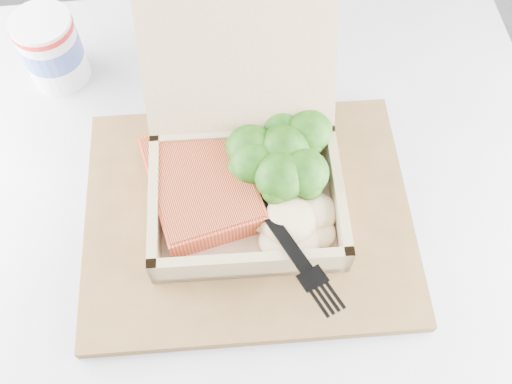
# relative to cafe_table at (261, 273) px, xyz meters

# --- Properties ---
(cafe_table) EXTENTS (0.86, 0.86, 0.70)m
(cafe_table) POSITION_rel_cafe_table_xyz_m (0.00, 0.00, 0.00)
(cafe_table) COLOR black
(cafe_table) RESTS_ON floor
(serving_tray) EXTENTS (0.40, 0.35, 0.01)m
(serving_tray) POSITION_rel_cafe_table_xyz_m (-0.01, -0.01, 0.19)
(serving_tray) COLOR brown
(serving_tray) RESTS_ON cafe_table
(takeout_container) EXTENTS (0.25, 0.28, 0.17)m
(takeout_container) POSITION_rel_cafe_table_xyz_m (-0.02, 0.03, 0.24)
(takeout_container) COLOR tan
(takeout_container) RESTS_ON serving_tray
(salmon_fillet) EXTENTS (0.15, 0.17, 0.03)m
(salmon_fillet) POSITION_rel_cafe_table_xyz_m (-0.07, 0.01, 0.22)
(salmon_fillet) COLOR #E1482C
(salmon_fillet) RESTS_ON takeout_container
(broccoli_pile) EXTENTS (0.12, 0.12, 0.04)m
(broccoli_pile) POSITION_rel_cafe_table_xyz_m (0.02, 0.05, 0.23)
(broccoli_pile) COLOR #357A1B
(broccoli_pile) RESTS_ON takeout_container
(mashed_potatoes) EXTENTS (0.10, 0.08, 0.03)m
(mashed_potatoes) POSITION_rel_cafe_table_xyz_m (0.03, -0.02, 0.22)
(mashed_potatoes) COLOR beige
(mashed_potatoes) RESTS_ON takeout_container
(plastic_fork) EXTENTS (0.12, 0.15, 0.03)m
(plastic_fork) POSITION_rel_cafe_table_xyz_m (0.00, -0.02, 0.23)
(plastic_fork) COLOR black
(plastic_fork) RESTS_ON mashed_potatoes
(paper_cup) EXTENTS (0.07, 0.07, 0.09)m
(paper_cup) POSITION_rel_cafe_table_xyz_m (-0.28, 0.16, 0.23)
(paper_cup) COLOR white
(paper_cup) RESTS_ON cafe_table
(receipt) EXTENTS (0.10, 0.16, 0.00)m
(receipt) POSITION_rel_cafe_table_xyz_m (-0.06, 0.17, 0.18)
(receipt) COLOR white
(receipt) RESTS_ON cafe_table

